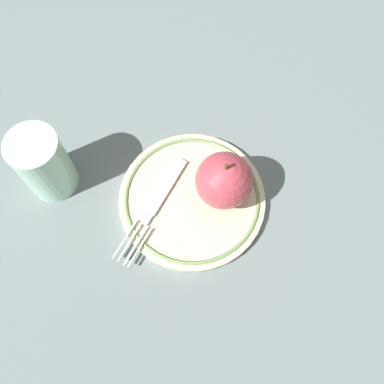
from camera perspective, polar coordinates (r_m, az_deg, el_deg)
ground_plane at (r=0.62m, az=-1.46°, el=-1.35°), size 2.00×2.00×0.00m
plate at (r=0.61m, az=0.00°, el=-0.96°), size 0.21×0.21×0.01m
apple_red_whole at (r=0.58m, az=4.30°, el=1.53°), size 0.08×0.08×0.09m
fork at (r=0.60m, az=-4.91°, el=-1.89°), size 0.06×0.18×0.00m
drinking_glass at (r=0.62m, az=-19.17°, el=3.56°), size 0.07×0.07×0.11m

